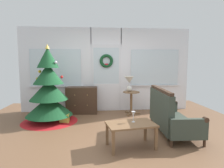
{
  "coord_description": "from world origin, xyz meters",
  "views": [
    {
      "loc": [
        -0.33,
        -3.91,
        1.49
      ],
      "look_at": [
        0.05,
        0.55,
        1.0
      ],
      "focal_mm": 30.95,
      "sensor_mm": 36.0,
      "label": 1
    }
  ],
  "objects_px": {
    "dresser_cabinet": "(82,100)",
    "table_lamp": "(129,82)",
    "wine_glass": "(133,114)",
    "gift_box": "(65,118)",
    "settee_sofa": "(169,116)",
    "coffee_table": "(131,127)",
    "christmas_tree": "(49,94)",
    "side_table": "(131,98)"
  },
  "relations": [
    {
      "from": "table_lamp",
      "to": "side_table",
      "type": "bearing_deg",
      "value": -33.69
    },
    {
      "from": "table_lamp",
      "to": "dresser_cabinet",
      "type": "bearing_deg",
      "value": 171.7
    },
    {
      "from": "christmas_tree",
      "to": "dresser_cabinet",
      "type": "relative_size",
      "value": 2.14
    },
    {
      "from": "settee_sofa",
      "to": "side_table",
      "type": "relative_size",
      "value": 2.36
    },
    {
      "from": "dresser_cabinet",
      "to": "table_lamp",
      "type": "bearing_deg",
      "value": -8.3
    },
    {
      "from": "coffee_table",
      "to": "wine_glass",
      "type": "distance_m",
      "value": 0.23
    },
    {
      "from": "side_table",
      "to": "coffee_table",
      "type": "distance_m",
      "value": 2.24
    },
    {
      "from": "table_lamp",
      "to": "gift_box",
      "type": "distance_m",
      "value": 2.07
    },
    {
      "from": "side_table",
      "to": "settee_sofa",
      "type": "bearing_deg",
      "value": -71.59
    },
    {
      "from": "christmas_tree",
      "to": "gift_box",
      "type": "distance_m",
      "value": 0.73
    },
    {
      "from": "dresser_cabinet",
      "to": "table_lamp",
      "type": "height_order",
      "value": "table_lamp"
    },
    {
      "from": "settee_sofa",
      "to": "coffee_table",
      "type": "bearing_deg",
      "value": -146.49
    },
    {
      "from": "settee_sofa",
      "to": "gift_box",
      "type": "xyz_separation_m",
      "value": [
        -2.33,
        0.88,
        -0.26
      ]
    },
    {
      "from": "coffee_table",
      "to": "side_table",
      "type": "bearing_deg",
      "value": 79.35
    },
    {
      "from": "christmas_tree",
      "to": "dresser_cabinet",
      "type": "xyz_separation_m",
      "value": [
        0.76,
        0.78,
        -0.32
      ]
    },
    {
      "from": "dresser_cabinet",
      "to": "wine_glass",
      "type": "distance_m",
      "value": 2.6
    },
    {
      "from": "settee_sofa",
      "to": "wine_glass",
      "type": "relative_size",
      "value": 8.03
    },
    {
      "from": "side_table",
      "to": "gift_box",
      "type": "distance_m",
      "value": 1.97
    },
    {
      "from": "side_table",
      "to": "gift_box",
      "type": "height_order",
      "value": "side_table"
    },
    {
      "from": "dresser_cabinet",
      "to": "side_table",
      "type": "relative_size",
      "value": 1.38
    },
    {
      "from": "wine_glass",
      "to": "gift_box",
      "type": "distance_m",
      "value": 2.09
    },
    {
      "from": "settee_sofa",
      "to": "gift_box",
      "type": "relative_size",
      "value": 6.97
    },
    {
      "from": "christmas_tree",
      "to": "coffee_table",
      "type": "relative_size",
      "value": 2.13
    },
    {
      "from": "settee_sofa",
      "to": "coffee_table",
      "type": "xyz_separation_m",
      "value": [
        -0.94,
        -0.62,
        -0.01
      ]
    },
    {
      "from": "christmas_tree",
      "to": "coffee_table",
      "type": "height_order",
      "value": "christmas_tree"
    },
    {
      "from": "christmas_tree",
      "to": "wine_glass",
      "type": "distance_m",
      "value": 2.43
    },
    {
      "from": "coffee_table",
      "to": "wine_glass",
      "type": "bearing_deg",
      "value": 53.03
    },
    {
      "from": "table_lamp",
      "to": "coffee_table",
      "type": "bearing_deg",
      "value": -98.97
    },
    {
      "from": "dresser_cabinet",
      "to": "coffee_table",
      "type": "xyz_separation_m",
      "value": [
        1.03,
        -2.44,
        -0.02
      ]
    },
    {
      "from": "side_table",
      "to": "wine_glass",
      "type": "distance_m",
      "value": 2.15
    },
    {
      "from": "christmas_tree",
      "to": "gift_box",
      "type": "bearing_deg",
      "value": -20.76
    },
    {
      "from": "christmas_tree",
      "to": "table_lamp",
      "type": "distance_m",
      "value": 2.23
    },
    {
      "from": "dresser_cabinet",
      "to": "side_table",
      "type": "distance_m",
      "value": 1.46
    },
    {
      "from": "christmas_tree",
      "to": "gift_box",
      "type": "height_order",
      "value": "christmas_tree"
    },
    {
      "from": "wine_glass",
      "to": "side_table",
      "type": "bearing_deg",
      "value": 80.49
    },
    {
      "from": "side_table",
      "to": "coffee_table",
      "type": "height_order",
      "value": "side_table"
    },
    {
      "from": "side_table",
      "to": "table_lamp",
      "type": "distance_m",
      "value": 0.48
    },
    {
      "from": "christmas_tree",
      "to": "side_table",
      "type": "xyz_separation_m",
      "value": [
        2.2,
        0.54,
        -0.23
      ]
    },
    {
      "from": "christmas_tree",
      "to": "settee_sofa",
      "type": "relative_size",
      "value": 1.25
    },
    {
      "from": "side_table",
      "to": "gift_box",
      "type": "xyz_separation_m",
      "value": [
        -1.81,
        -0.69,
        -0.36
      ]
    },
    {
      "from": "dresser_cabinet",
      "to": "table_lamp",
      "type": "xyz_separation_m",
      "value": [
        1.38,
        -0.2,
        0.56
      ]
    },
    {
      "from": "settee_sofa",
      "to": "table_lamp",
      "type": "bearing_deg",
      "value": 109.88
    }
  ]
}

